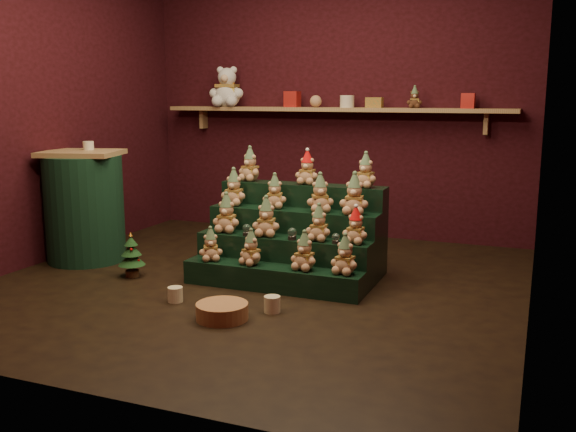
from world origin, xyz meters
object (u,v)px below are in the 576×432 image
at_px(riser_tier_front, 272,278).
at_px(mug_right, 272,304).
at_px(mug_left, 175,294).
at_px(wicker_basket, 222,311).
at_px(brown_bear, 415,97).
at_px(snow_globe_c, 336,238).
at_px(snow_globe_b, 292,234).
at_px(mini_christmas_tree, 131,255).
at_px(snow_globe_a, 247,230).
at_px(side_table, 84,207).
at_px(white_bear, 227,82).

height_order(riser_tier_front, mug_right, riser_tier_front).
height_order(mug_left, wicker_basket, same).
bearing_deg(brown_bear, wicker_basket, -117.34).
bearing_deg(riser_tier_front, snow_globe_c, 19.69).
bearing_deg(mug_left, snow_globe_b, 47.55).
bearing_deg(mini_christmas_tree, mug_left, -32.61).
height_order(snow_globe_a, snow_globe_c, snow_globe_a).
height_order(side_table, white_bear, white_bear).
xyz_separation_m(side_table, mini_christmas_tree, (0.69, -0.30, -0.30)).
bearing_deg(side_table, wicker_basket, -41.95).
bearing_deg(mug_right, mug_left, -175.96).
height_order(mug_left, white_bear, white_bear).
height_order(snow_globe_a, snow_globe_b, same).
relative_size(snow_globe_a, snow_globe_c, 1.16).
bearing_deg(side_table, mug_left, -43.36).
height_order(riser_tier_front, snow_globe_c, snow_globe_c).
height_order(mini_christmas_tree, mug_right, mini_christmas_tree).
height_order(wicker_basket, brown_bear, brown_bear).
relative_size(snow_globe_b, wicker_basket, 0.27).
height_order(snow_globe_a, white_bear, white_bear).
bearing_deg(snow_globe_b, riser_tier_front, -121.86).
xyz_separation_m(side_table, wicker_basket, (1.83, -0.92, -0.43)).
bearing_deg(mini_christmas_tree, snow_globe_b, 11.24).
bearing_deg(brown_bear, white_bear, 167.55).
relative_size(snow_globe_a, wicker_basket, 0.27).
height_order(side_table, mini_christmas_tree, side_table).
bearing_deg(brown_bear, snow_globe_b, -119.93).
relative_size(white_bear, brown_bear, 2.60).
bearing_deg(mug_left, snow_globe_a, 70.46).
xyz_separation_m(snow_globe_a, snow_globe_c, (0.73, 0.00, -0.01)).
height_order(riser_tier_front, brown_bear, brown_bear).
bearing_deg(side_table, snow_globe_a, -16.74).
height_order(snow_globe_c, side_table, side_table).
xyz_separation_m(snow_globe_b, mug_right, (0.10, -0.63, -0.35)).
bearing_deg(mug_right, riser_tier_front, 113.26).
bearing_deg(mug_right, brown_bear, 79.27).
xyz_separation_m(snow_globe_b, snow_globe_c, (0.35, 0.00, -0.01)).
distance_m(snow_globe_c, mini_christmas_tree, 1.67).
distance_m(snow_globe_c, side_table, 2.32).
relative_size(snow_globe_a, mug_right, 0.83).
height_order(snow_globe_b, wicker_basket, snow_globe_b).
relative_size(snow_globe_c, mug_left, 0.75).
bearing_deg(wicker_basket, snow_globe_a, 104.91).
bearing_deg(white_bear, snow_globe_b, -59.56).
bearing_deg(snow_globe_a, white_bear, 120.81).
bearing_deg(mug_right, snow_globe_b, 99.23).
bearing_deg(white_bear, wicker_basket, -72.68).
bearing_deg(white_bear, mug_right, -65.96).
relative_size(riser_tier_front, snow_globe_c, 17.54).
bearing_deg(snow_globe_a, mini_christmas_tree, -164.23).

